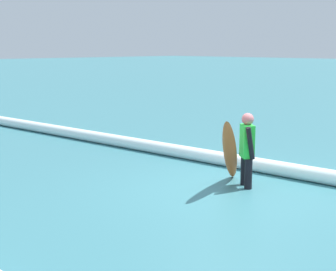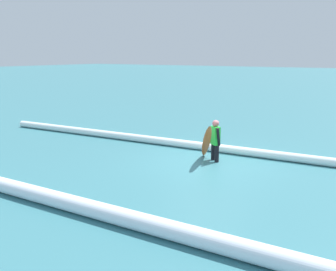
{
  "view_description": "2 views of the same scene",
  "coord_description": "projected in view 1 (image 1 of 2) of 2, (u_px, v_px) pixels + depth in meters",
  "views": [
    {
      "loc": [
        -5.57,
        7.1,
        2.55
      ],
      "look_at": [
        0.27,
        1.29,
        1.11
      ],
      "focal_mm": 54.75,
      "sensor_mm": 36.0,
      "label": 1
    },
    {
      "loc": [
        -5.32,
        10.51,
        3.44
      ],
      "look_at": [
        0.16,
        2.06,
        1.26
      ],
      "focal_mm": 40.23,
      "sensor_mm": 36.0,
      "label": 2
    }
  ],
  "objects": [
    {
      "name": "surfboard",
      "position": [
        230.0,
        152.0,
        9.27
      ],
      "size": [
        1.09,
        1.47,
        1.37
      ],
      "color": "#E55926",
      "rests_on": "ground_plane"
    },
    {
      "name": "ground_plane",
      "position": [
        229.0,
        189.0,
        9.26
      ],
      "size": [
        185.77,
        185.77,
        0.0
      ],
      "primitive_type": "plane",
      "color": "teal"
    },
    {
      "name": "wave_crest_foreground",
      "position": [
        319.0,
        175.0,
        9.65
      ],
      "size": [
        22.6,
        2.02,
        0.29
      ],
      "primitive_type": "cylinder",
      "rotation": [
        0.0,
        1.57,
        0.08
      ],
      "color": "white",
      "rests_on": "ground_plane"
    },
    {
      "name": "surfer",
      "position": [
        247.0,
        146.0,
        9.29
      ],
      "size": [
        0.43,
        0.51,
        1.37
      ],
      "rotation": [
        0.0,
        0.0,
        5.61
      ],
      "color": "black",
      "rests_on": "ground_plane"
    }
  ]
}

